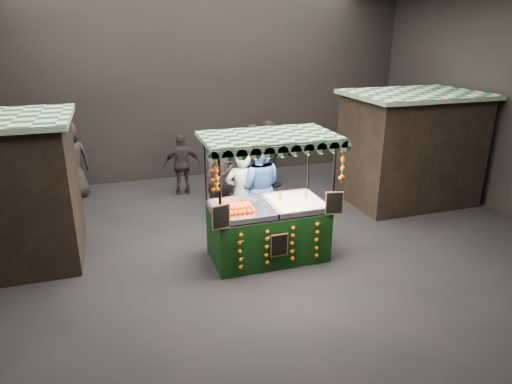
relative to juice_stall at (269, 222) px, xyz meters
name	(u,v)px	position (x,y,z in m)	size (l,w,h in m)	color
ground	(251,251)	(-0.24, 0.32, -0.71)	(12.00, 12.00, 0.00)	black
market_hall	(250,66)	(-0.24, 0.32, 2.68)	(12.10, 10.10, 5.05)	black
neighbour_stall_right	(409,147)	(4.16, 1.82, 0.60)	(3.00, 2.20, 2.60)	black
juice_stall	(269,222)	(0.00, 0.00, 0.00)	(2.36, 1.39, 2.28)	black
vendor_grey	(242,194)	(-0.19, 1.06, 0.18)	(0.74, 0.58, 1.78)	gray
vendor_blue	(258,187)	(0.14, 1.07, 0.29)	(1.15, 1.01, 1.99)	#2B4E8B
shopper_0	(220,177)	(-0.34, 2.30, 0.16)	(0.65, 0.44, 1.74)	#2D2725
shopper_1	(365,153)	(3.97, 3.42, 0.08)	(0.94, 0.85, 1.56)	black
shopper_2	(182,164)	(-0.93, 3.88, 0.07)	(0.92, 0.40, 1.55)	#2C2624
shopper_3	(238,163)	(0.40, 3.48, 0.10)	(1.20, 1.01, 1.61)	#292421
shopper_4	(71,161)	(-3.54, 4.44, 0.24)	(1.09, 0.93, 1.90)	#2A2322
shopper_5	(268,153)	(1.32, 3.82, 0.18)	(1.57, 1.49, 1.78)	#2C2623
shopper_6	(251,153)	(1.00, 4.31, 0.08)	(0.39, 0.58, 1.57)	black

